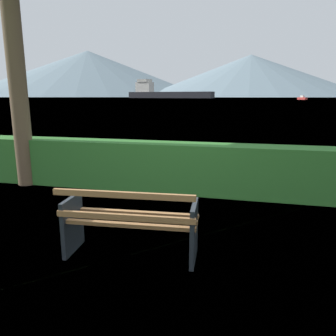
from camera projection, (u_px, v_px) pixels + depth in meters
The scene contains 7 objects.
ground_plane at pixel (132, 254), 3.87m from camera, with size 1400.00×1400.00×0.00m, color #4C6B33.
water_surface at pixel (248, 98), 294.67m from camera, with size 620.00×620.00×0.00m, color #7A99A8.
park_bench at pixel (130, 223), 3.73m from camera, with size 1.58×0.69×0.87m.
hedge_row at pixel (179, 168), 6.34m from camera, with size 10.72×0.61×0.95m, color #2D6B28.
cargo_ship_large at pixel (163, 93), 263.07m from camera, with size 73.25×26.63×15.18m.
fishing_boat_near at pixel (302, 98), 153.28m from camera, with size 4.13×4.63×1.98m.
distant_hills at pixel (195, 73), 552.79m from camera, with size 933.02×438.46×84.10m.
Camera 1 is at (1.26, -3.35, 1.85)m, focal length 34.73 mm.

